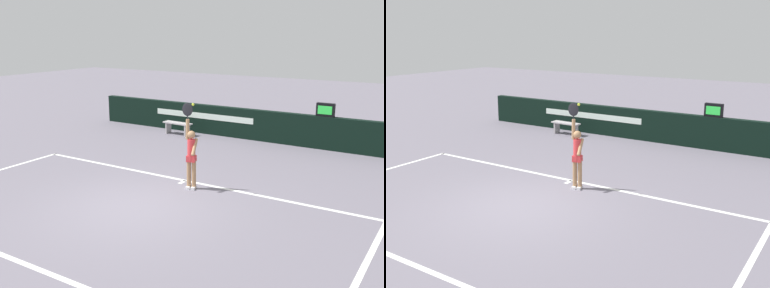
% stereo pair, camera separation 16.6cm
% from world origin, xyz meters
% --- Properties ---
extents(ground_plane, '(60.00, 60.00, 0.00)m').
position_xyz_m(ground_plane, '(0.00, 0.00, 0.00)').
color(ground_plane, slate).
extents(court_lines, '(10.56, 5.51, 0.00)m').
position_xyz_m(court_lines, '(0.00, -0.45, 0.00)').
color(court_lines, white).
rests_on(court_lines, ground).
extents(back_wall, '(15.09, 0.27, 1.15)m').
position_xyz_m(back_wall, '(-0.00, 7.67, 0.58)').
color(back_wall, black).
rests_on(back_wall, ground).
extents(speed_display, '(0.62, 0.17, 0.46)m').
position_xyz_m(speed_display, '(2.23, 7.67, 1.39)').
color(speed_display, black).
rests_on(speed_display, back_wall).
extents(tennis_player, '(0.45, 0.38, 2.27)m').
position_xyz_m(tennis_player, '(0.48, 1.76, 0.93)').
color(tennis_player, '#A87C54').
rests_on(tennis_player, ground).
extents(tennis_ball, '(0.07, 0.07, 0.07)m').
position_xyz_m(tennis_ball, '(0.66, 1.56, 2.27)').
color(tennis_ball, '#CEDE33').
extents(courtside_bench_near, '(1.23, 0.42, 0.49)m').
position_xyz_m(courtside_bench_near, '(-3.35, 6.87, 0.36)').
color(courtside_bench_near, '#B1ACAD').
rests_on(courtside_bench_near, ground).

